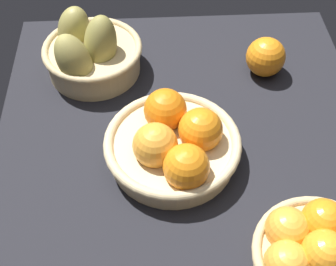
# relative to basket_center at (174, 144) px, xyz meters

# --- Properties ---
(market_tray) EXTENTS (0.84, 0.72, 0.03)m
(market_tray) POSITION_rel_basket_center_xyz_m (0.01, -0.03, -0.06)
(market_tray) COLOR black
(market_tray) RESTS_ON ground
(basket_center) EXTENTS (0.25, 0.25, 0.10)m
(basket_center) POSITION_rel_basket_center_xyz_m (0.00, 0.00, 0.00)
(basket_center) COLOR #D3BC8C
(basket_center) RESTS_ON market_tray
(basket_near_left) EXTENTS (0.21, 0.21, 0.10)m
(basket_near_left) POSITION_rel_basket_center_xyz_m (-0.22, -0.21, -0.00)
(basket_near_left) COLOR tan
(basket_near_left) RESTS_ON market_tray
(basket_far_right_pears) EXTENTS (0.22, 0.21, 0.15)m
(basket_far_right_pears) POSITION_rel_basket_center_xyz_m (0.25, 0.16, 0.01)
(basket_far_right_pears) COLOR tan
(basket_far_right_pears) RESTS_ON market_tray
(loose_orange_back_gap) EXTENTS (0.08, 0.08, 0.08)m
(loose_orange_back_gap) POSITION_rel_basket_center_xyz_m (0.22, -0.21, 0.00)
(loose_orange_back_gap) COLOR orange
(loose_orange_back_gap) RESTS_ON market_tray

